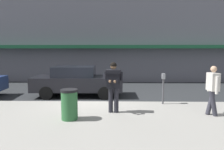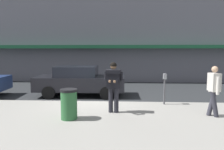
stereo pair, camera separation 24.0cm
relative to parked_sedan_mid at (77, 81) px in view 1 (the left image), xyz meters
The scene contains 8 objects.
ground_plane 1.98m from the parked_sedan_mid, 59.79° to the right, with size 80.00×80.00×0.00m, color #2B2D30.
sidewalk 4.87m from the parked_sedan_mid, 66.58° to the right, with size 32.00×5.30×0.14m, color #99968E.
curb_paint_line 2.57m from the parked_sedan_mid, 38.45° to the right, with size 28.00×0.12×0.01m, color silver.
parked_sedan_mid is the anchor object (origin of this frame).
man_texting_on_phone 3.98m from the parked_sedan_mid, 61.08° to the right, with size 0.65×0.61×1.81m.
pedestrian_in_light_coat 6.46m from the parked_sedan_mid, 35.26° to the right, with size 0.35×0.60×1.70m.
parking_meter 4.50m from the parked_sedan_mid, 28.85° to the right, with size 0.12×0.18×1.27m.
trash_bin 4.30m from the parked_sedan_mid, 83.21° to the right, with size 0.55×0.55×0.98m.
Camera 1 is at (1.10, -9.50, 2.36)m, focal length 35.00 mm.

